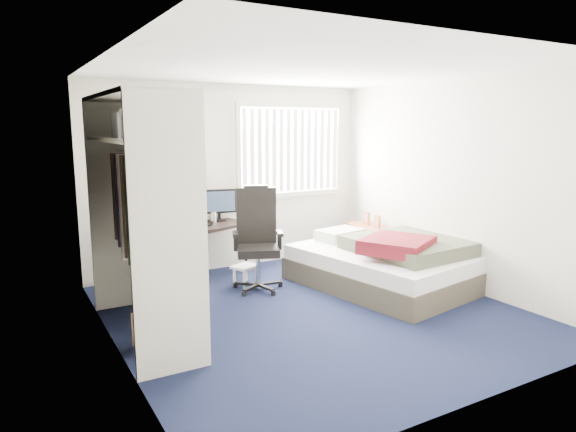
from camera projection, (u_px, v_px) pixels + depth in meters
The scene contains 10 objects.
ground at pixel (314, 312), 5.43m from camera, with size 4.20×4.20×0.00m, color black.
room_shell at pixel (315, 169), 5.17m from camera, with size 4.20×4.20×4.20m.
window_assembly at pixel (291, 150), 7.34m from camera, with size 1.72×0.09×1.32m.
closet at pixel (143, 192), 4.61m from camera, with size 0.64×1.84×2.22m.
desk at pixel (193, 223), 6.47m from camera, with size 1.55×1.09×1.16m.
office_chair at pixel (257, 249), 6.19m from camera, with size 0.76×0.76×1.24m.
footstool at pixel (245, 270), 6.35m from camera, with size 0.37×0.35×0.25m.
nightstand at pixel (371, 230), 7.28m from camera, with size 0.52×0.85×0.73m.
bed at pixel (387, 263), 6.29m from camera, with size 1.89×2.31×0.68m.
pine_box at pixel (160, 329), 4.57m from camera, with size 0.40×0.30×0.30m, color tan.
Camera 1 is at (-2.81, -4.36, 1.94)m, focal length 32.00 mm.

